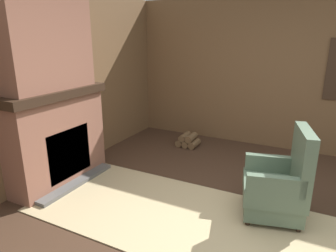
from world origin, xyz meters
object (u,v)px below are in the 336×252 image
armchair (278,186)px  storage_case (61,83)px  firewood_stack (188,140)px  oil_lamp_vase (31,85)px

armchair → storage_case: size_ratio=4.15×
armchair → firewood_stack: size_ratio=2.70×
firewood_stack → armchair: bearing=-42.1°
firewood_stack → storage_case: storage_case is taller
firewood_stack → oil_lamp_vase: 2.91m
armchair → firewood_stack: 2.43m
armchair → oil_lamp_vase: 3.15m
storage_case → armchair: bearing=5.4°
firewood_stack → oil_lamp_vase: (-1.09, -2.37, 1.30)m
armchair → oil_lamp_vase: size_ratio=3.87×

